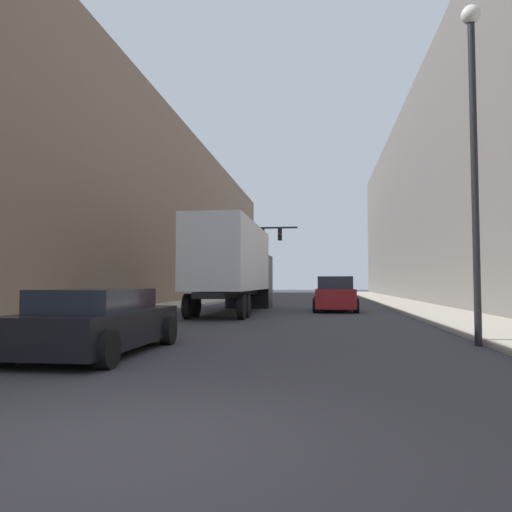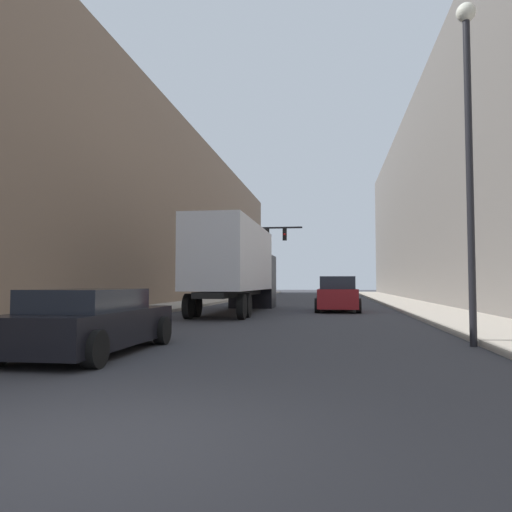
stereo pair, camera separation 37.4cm
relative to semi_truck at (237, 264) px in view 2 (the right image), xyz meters
name	(u,v)px [view 2 (the right image)]	position (x,y,z in m)	size (l,w,h in m)	color
ground_plane	(81,446)	(2.36, -19.52, -2.31)	(200.00, 200.00, 0.00)	#38383D
sidewalk_right	(405,303)	(9.30, 10.48, -2.23)	(3.02, 80.00, 0.15)	#B2A899
sidewalk_left	(202,302)	(-4.57, 10.48, -2.23)	(3.02, 80.00, 0.15)	#B2A899
building_right	(475,183)	(13.81, 10.48, 5.66)	(6.00, 80.00, 15.95)	#66605B
building_left	(142,209)	(-9.08, 10.48, 4.45)	(6.00, 80.00, 13.53)	#846B56
semi_truck	(237,264)	(0.00, 0.00, 0.00)	(2.44, 11.80, 4.10)	silver
sedan_car	(91,322)	(-0.27, -14.18, -1.68)	(2.06, 4.61, 1.29)	black
suv_car	(337,295)	(4.78, 1.74, -1.49)	(2.15, 4.48, 1.74)	maroon
traffic_signal_gantry	(252,246)	(-1.46, 13.30, 1.85)	(5.37, 0.35, 5.85)	black
street_lamp	(469,128)	(7.64, -11.88, 2.64)	(0.44, 0.44, 7.87)	black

